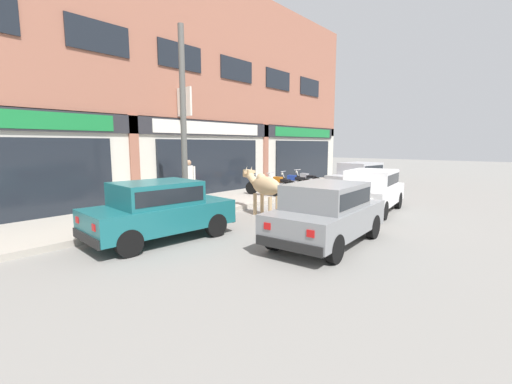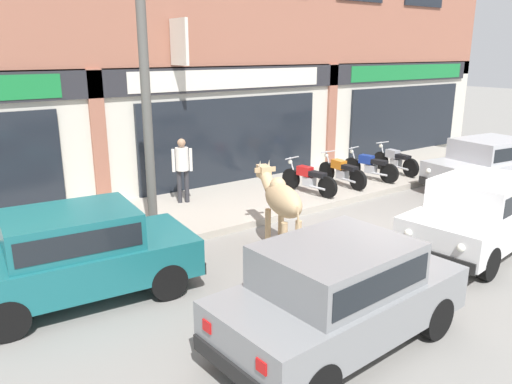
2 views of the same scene
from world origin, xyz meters
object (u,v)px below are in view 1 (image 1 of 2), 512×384
Objects in this scene: car_1 at (359,176)px; car_3 at (327,210)px; motorcycle_1 at (280,184)px; motorcycle_3 at (306,180)px; cow at (264,186)px; motorcycle_0 at (264,186)px; car_0 at (371,188)px; car_2 at (159,208)px; pedestrian at (189,176)px; utility_pole at (183,123)px; motorcycle_2 at (294,182)px.

car_3 is at bearing -161.08° from car_1.
motorcycle_1 and motorcycle_3 have the same top height.
cow reaches higher than motorcycle_0.
car_2 is (-6.93, 2.56, 0.00)m from car_0.
motorcycle_1 is (7.90, 2.07, -0.27)m from car_2.
cow reaches higher than motorcycle_1.
car_1 is at bearing 18.92° from car_3.
pedestrian is at bearing 42.27° from car_2.
car_0 is 0.66× the size of utility_pole.
motorcycle_2 is (9.06, 2.07, -0.27)m from car_2.
car_0 is at bearing -37.69° from utility_pole.
motorcycle_2 is at bearing 38.74° from car_3.
car_0 is 6.72m from pedestrian.
motorcycle_0 is (-0.31, 4.59, -0.27)m from car_0.
pedestrian reaches higher than motorcycle_3.
cow reaches higher than motorcycle_3.
car_0 is 7.39m from car_2.
car_2 is 1.01× the size of car_3.
car_3 is 7.76m from motorcycle_1.
utility_pole is (-4.74, -0.69, 2.46)m from motorcycle_0.
utility_pole is at bearing -173.07° from motorcycle_1.
motorcycle_0 is at bearing -21.45° from pedestrian.
motorcycle_2 is (6.73, 5.40, -0.27)m from car_3.
pedestrian is (-5.50, 1.16, 0.60)m from motorcycle_2.
car_1 is at bearing -9.88° from utility_pole.
car_0 is at bearing 9.39° from car_3.
motorcycle_3 is (3.37, 4.72, -0.27)m from car_0.
motorcycle_3 is (7.97, 5.48, -0.27)m from car_3.
car_0 reaches higher than motorcycle_0.
motorcycle_0 is 5.38m from utility_pole.
car_1 reaches higher than motorcycle_0.
motorcycle_2 is (5.17, 2.27, -0.46)m from cow.
car_1 and car_2 have the same top height.
car_2 reaches higher than motorcycle_2.
cow is 0.56× the size of car_1.
motorcycle_1 is 1.01× the size of motorcycle_2.
car_0 is 2.34× the size of pedestrian.
pedestrian is at bearing 48.46° from utility_pole.
car_2 is 4.82m from pedestrian.
car_3 reaches higher than motorcycle_0.
car_3 is (-1.56, -3.13, -0.19)m from cow.
motorcycle_1 is (0.96, 4.64, -0.27)m from car_0.
utility_pole reaches higher than car_3.
utility_pole reaches higher than car_1.
motorcycle_1 is at bearing 44.11° from car_3.
utility_pole is at bearing -171.75° from motorcycle_0.
car_2 is at bearing -167.12° from motorcycle_2.
motorcycle_0 is (6.62, 2.03, -0.27)m from car_2.
motorcycle_1 is at bearing 78.25° from car_0.
cow is 3.50m from car_3.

